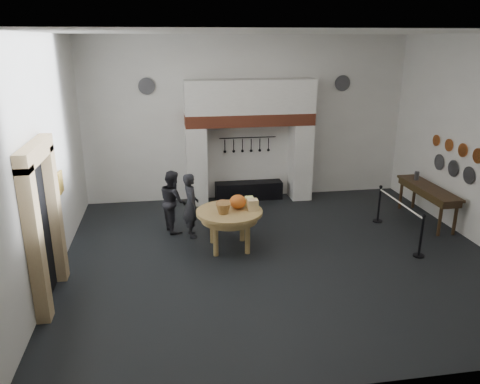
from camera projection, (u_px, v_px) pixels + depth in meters
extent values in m
cube|color=black|center=(280.00, 255.00, 9.97)|extent=(9.00, 8.00, 0.02)
cube|color=silver|center=(286.00, 32.00, 8.56)|extent=(9.00, 8.00, 0.02)
cube|color=silver|center=(247.00, 119.00, 13.01)|extent=(9.00, 0.02, 4.50)
cube|color=silver|center=(366.00, 230.00, 5.51)|extent=(9.00, 0.02, 4.50)
cube|color=silver|center=(44.00, 161.00, 8.58)|extent=(0.02, 8.00, 4.50)
cube|color=silver|center=(197.00, 165.00, 12.83)|extent=(0.55, 0.70, 2.15)
cube|color=silver|center=(300.00, 161.00, 13.28)|extent=(0.55, 0.70, 2.15)
cube|color=#9E442B|center=(250.00, 119.00, 12.67)|extent=(3.50, 0.72, 0.32)
cube|color=silver|center=(250.00, 96.00, 12.48)|extent=(3.50, 0.70, 0.90)
cube|color=black|center=(249.00, 191.00, 13.38)|extent=(1.90, 0.45, 0.50)
cylinder|color=black|center=(248.00, 138.00, 13.09)|extent=(1.60, 0.02, 0.02)
cube|color=black|center=(40.00, 233.00, 7.96)|extent=(0.04, 1.10, 2.50)
cube|color=tan|center=(35.00, 247.00, 7.30)|extent=(0.22, 0.30, 2.60)
cube|color=tan|center=(54.00, 215.00, 8.61)|extent=(0.22, 0.30, 2.60)
cube|color=tan|center=(35.00, 152.00, 7.53)|extent=(0.22, 1.70, 0.30)
cube|color=gold|center=(60.00, 182.00, 9.54)|extent=(0.05, 0.34, 0.44)
cylinder|color=tan|center=(229.00, 212.00, 10.06)|extent=(1.74, 1.74, 0.07)
ellipsoid|color=orange|center=(238.00, 202.00, 10.12)|extent=(0.36, 0.36, 0.31)
cube|color=#E5C689|center=(253.00, 205.00, 10.04)|extent=(0.22, 0.22, 0.24)
cube|color=#FFFE98|center=(249.00, 201.00, 10.32)|extent=(0.18, 0.18, 0.20)
cone|color=#A67A3D|center=(223.00, 209.00, 9.85)|extent=(0.39, 0.39, 0.22)
ellipsoid|color=#A7773B|center=(223.00, 203.00, 10.34)|extent=(0.31, 0.18, 0.13)
imported|color=black|center=(191.00, 205.00, 10.72)|extent=(0.44, 0.60, 1.51)
imported|color=black|center=(173.00, 201.00, 11.04)|extent=(0.74, 0.85, 1.48)
cube|color=#3A2A15|center=(428.00, 188.00, 11.58)|extent=(0.55, 2.20, 0.06)
cylinder|color=#47474C|center=(417.00, 176.00, 12.10)|extent=(0.12, 0.12, 0.22)
cylinder|color=#C6662D|center=(478.00, 156.00, 10.23)|extent=(0.03, 0.34, 0.34)
cylinder|color=#C6662D|center=(463.00, 150.00, 10.74)|extent=(0.03, 0.32, 0.32)
cylinder|color=#C6662D|center=(449.00, 145.00, 11.26)|extent=(0.03, 0.30, 0.30)
cylinder|color=#C6662D|center=(436.00, 140.00, 11.77)|extent=(0.03, 0.28, 0.28)
cylinder|color=#4C4C51|center=(469.00, 175.00, 10.57)|extent=(0.03, 0.40, 0.40)
cylinder|color=#4C4C51|center=(453.00, 168.00, 11.13)|extent=(0.03, 0.40, 0.40)
cylinder|color=#4C4C51|center=(439.00, 162.00, 11.69)|extent=(0.03, 0.40, 0.40)
cylinder|color=#4C4C51|center=(147.00, 86.00, 12.27)|extent=(0.44, 0.03, 0.44)
cylinder|color=#4C4C51|center=(343.00, 83.00, 13.09)|extent=(0.44, 0.03, 0.44)
cylinder|color=black|center=(421.00, 237.00, 9.77)|extent=(0.05, 0.05, 0.90)
cylinder|color=black|center=(379.00, 205.00, 11.65)|extent=(0.05, 0.05, 0.90)
cylinder|color=white|center=(400.00, 203.00, 10.58)|extent=(0.04, 2.00, 0.04)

